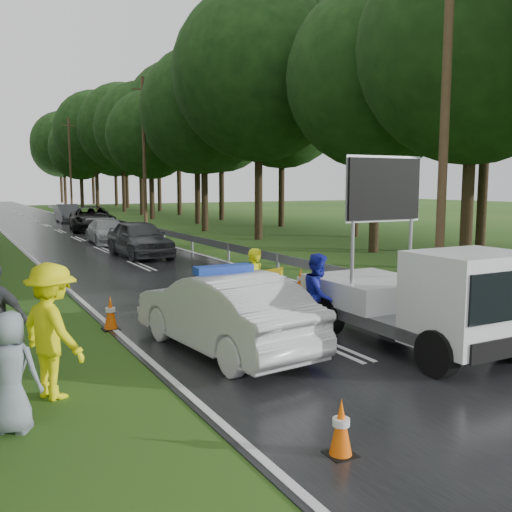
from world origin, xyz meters
TOP-DOWN VIEW (x-y plane):
  - ground at (0.00, 0.00)m, footprint 160.00×160.00m
  - road at (0.00, 30.00)m, footprint 7.00×140.00m
  - guardrail at (3.70, 29.67)m, footprint 0.12×60.06m
  - utility_pole_near at (5.20, 2.00)m, footprint 1.40×0.24m
  - utility_pole_mid at (5.20, 28.00)m, footprint 1.40×0.24m
  - utility_pole_far at (5.20, 54.00)m, footprint 1.40×0.24m
  - police_sedan at (-1.92, 0.40)m, footprint 2.08×4.64m
  - work_truck at (1.40, -1.27)m, footprint 2.07×4.58m
  - barrier at (-0.48, 2.37)m, footprint 2.52×0.93m
  - officer at (-0.47, 2.00)m, footprint 0.73×0.61m
  - civilian at (0.27, 0.50)m, footprint 1.06×1.03m
  - bystander_left at (-5.10, -0.51)m, footprint 1.21×1.48m
  - bystander_right at (-5.77, -1.50)m, footprint 0.91×0.82m
  - queue_car_first at (0.80, 14.79)m, footprint 2.04×4.71m
  - queue_car_second at (0.91, 20.79)m, footprint 1.99×4.50m
  - queue_car_third at (1.96, 29.37)m, footprint 3.46×6.16m
  - queue_car_fourth at (2.05, 38.51)m, footprint 1.67×4.53m
  - cone_near_left at (-2.50, -4.00)m, footprint 0.33×0.33m
  - cone_center at (-0.53, 2.00)m, footprint 0.38×0.38m
  - cone_far at (-0.20, 5.00)m, footprint 0.37×0.37m
  - cone_left_mid at (-3.40, 3.00)m, footprint 0.35×0.35m
  - cone_right at (2.40, 4.50)m, footprint 0.35×0.35m

SIDE VIEW (x-z plane):
  - ground at x=0.00m, z-range 0.00..0.00m
  - road at x=0.00m, z-range 0.00..0.02m
  - cone_near_left at x=-2.50m, z-range -0.01..0.68m
  - cone_right at x=2.40m, z-range -0.01..0.72m
  - cone_left_mid at x=-3.40m, z-range -0.01..0.73m
  - cone_far at x=-0.20m, z-range -0.01..0.77m
  - cone_center at x=-0.53m, z-range -0.01..0.79m
  - guardrail at x=3.70m, z-range 0.20..0.90m
  - queue_car_second at x=0.91m, z-range 0.00..1.28m
  - queue_car_fourth at x=2.05m, z-range 0.00..1.48m
  - police_sedan at x=-1.92m, z-range -0.07..1.55m
  - bystander_right at x=-5.77m, z-range 0.00..1.56m
  - queue_car_first at x=0.80m, z-range 0.00..1.58m
  - queue_car_third at x=1.96m, z-range 0.00..1.63m
  - barrier at x=-0.48m, z-range 0.28..1.38m
  - officer at x=-0.47m, z-range 0.00..1.71m
  - civilian at x=0.27m, z-range 0.00..1.72m
  - work_truck at x=1.40m, z-range -0.83..2.80m
  - bystander_left at x=-5.10m, z-range 0.00..2.00m
  - utility_pole_near at x=5.20m, z-range 0.06..10.06m
  - utility_pole_mid at x=5.20m, z-range 0.06..10.06m
  - utility_pole_far at x=5.20m, z-range 0.06..10.06m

